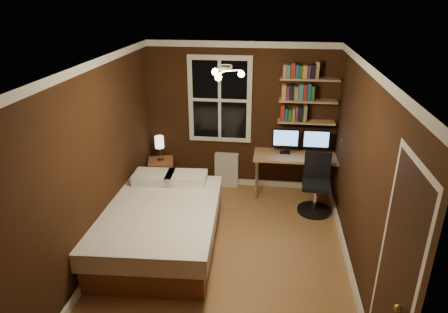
# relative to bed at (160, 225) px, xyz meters

# --- Properties ---
(floor) EXTENTS (4.20, 4.20, 0.00)m
(floor) POSITION_rel_bed_xyz_m (0.90, -0.11, -0.31)
(floor) COLOR brown
(floor) RESTS_ON ground
(wall_back) EXTENTS (3.20, 0.04, 2.50)m
(wall_back) POSITION_rel_bed_xyz_m (0.90, 1.99, 0.94)
(wall_back) COLOR black
(wall_back) RESTS_ON ground
(wall_left) EXTENTS (0.04, 4.20, 2.50)m
(wall_left) POSITION_rel_bed_xyz_m (-0.70, -0.11, 0.94)
(wall_left) COLOR black
(wall_left) RESTS_ON ground
(wall_right) EXTENTS (0.04, 4.20, 2.50)m
(wall_right) POSITION_rel_bed_xyz_m (2.50, -0.11, 0.94)
(wall_right) COLOR black
(wall_right) RESTS_ON ground
(ceiling) EXTENTS (3.20, 4.20, 0.02)m
(ceiling) POSITION_rel_bed_xyz_m (0.90, -0.11, 2.19)
(ceiling) COLOR white
(ceiling) RESTS_ON wall_back
(window) EXTENTS (1.06, 0.06, 1.46)m
(window) POSITION_rel_bed_xyz_m (0.55, 1.95, 1.24)
(window) COLOR silver
(window) RESTS_ON wall_back
(door) EXTENTS (0.03, 0.82, 2.05)m
(door) POSITION_rel_bed_xyz_m (2.49, -1.66, 0.72)
(door) COLOR black
(door) RESTS_ON ground
(door_knob) EXTENTS (0.06, 0.06, 0.06)m
(door_knob) POSITION_rel_bed_xyz_m (2.45, -1.96, 0.69)
(door_knob) COLOR gold
(door_knob) RESTS_ON door
(ceiling_fixture) EXTENTS (0.44, 0.44, 0.18)m
(ceiling_fixture) POSITION_rel_bed_xyz_m (0.90, -0.21, 2.09)
(ceiling_fixture) COLOR beige
(ceiling_fixture) RESTS_ON ceiling
(bookshelf_lower) EXTENTS (0.92, 0.22, 0.03)m
(bookshelf_lower) POSITION_rel_bed_xyz_m (1.98, 1.87, 0.94)
(bookshelf_lower) COLOR #AD8054
(bookshelf_lower) RESTS_ON wall_back
(books_row_lower) EXTENTS (0.42, 0.16, 0.23)m
(books_row_lower) POSITION_rel_bed_xyz_m (1.98, 1.87, 1.07)
(books_row_lower) COLOR maroon
(books_row_lower) RESTS_ON bookshelf_lower
(bookshelf_middle) EXTENTS (0.92, 0.22, 0.03)m
(bookshelf_middle) POSITION_rel_bed_xyz_m (1.98, 1.87, 1.29)
(bookshelf_middle) COLOR #AD8054
(bookshelf_middle) RESTS_ON wall_back
(books_row_middle) EXTENTS (0.48, 0.16, 0.23)m
(books_row_middle) POSITION_rel_bed_xyz_m (1.98, 1.87, 1.42)
(books_row_middle) COLOR navy
(books_row_middle) RESTS_ON bookshelf_middle
(bookshelf_upper) EXTENTS (0.92, 0.22, 0.03)m
(bookshelf_upper) POSITION_rel_bed_xyz_m (1.98, 1.87, 1.64)
(bookshelf_upper) COLOR #AD8054
(bookshelf_upper) RESTS_ON wall_back
(books_row_upper) EXTENTS (0.54, 0.16, 0.23)m
(books_row_upper) POSITION_rel_bed_xyz_m (1.98, 1.87, 1.77)
(books_row_upper) COLOR #255524
(books_row_upper) RESTS_ON bookshelf_upper
(bed) EXTENTS (1.63, 2.18, 0.72)m
(bed) POSITION_rel_bed_xyz_m (0.00, 0.00, 0.00)
(bed) COLOR brown
(bed) RESTS_ON ground
(nightstand) EXTENTS (0.52, 0.52, 0.53)m
(nightstand) POSITION_rel_bed_xyz_m (-0.44, 1.64, -0.04)
(nightstand) COLOR brown
(nightstand) RESTS_ON ground
(bedside_lamp) EXTENTS (0.15, 0.15, 0.44)m
(bedside_lamp) POSITION_rel_bed_xyz_m (-0.44, 1.64, 0.44)
(bedside_lamp) COLOR beige
(bedside_lamp) RESTS_ON nightstand
(radiator) EXTENTS (0.41, 0.14, 0.61)m
(radiator) POSITION_rel_bed_xyz_m (0.68, 1.87, -0.00)
(radiator) COLOR beige
(radiator) RESTS_ON ground
(desk) EXTENTS (1.54, 0.58, 0.73)m
(desk) POSITION_rel_bed_xyz_m (1.93, 1.68, 0.36)
(desk) COLOR #AD8054
(desk) RESTS_ON ground
(monitor_left) EXTENTS (0.44, 0.12, 0.42)m
(monitor_left) POSITION_rel_bed_xyz_m (1.67, 1.75, 0.64)
(monitor_left) COLOR black
(monitor_left) RESTS_ON desk
(monitor_right) EXTENTS (0.44, 0.12, 0.42)m
(monitor_right) POSITION_rel_bed_xyz_m (2.16, 1.75, 0.64)
(monitor_right) COLOR black
(monitor_right) RESTS_ON desk
(desk_lamp) EXTENTS (0.14, 0.32, 0.44)m
(desk_lamp) POSITION_rel_bed_xyz_m (2.55, 1.52, 0.64)
(desk_lamp) COLOR silver
(desk_lamp) RESTS_ON desk
(office_chair) EXTENTS (0.52, 0.52, 0.95)m
(office_chair) POSITION_rel_bed_xyz_m (2.16, 1.19, 0.05)
(office_chair) COLOR black
(office_chair) RESTS_ON ground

